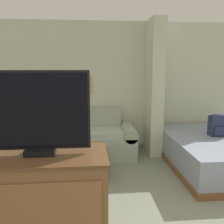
{
  "coord_description": "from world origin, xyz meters",
  "views": [
    {
      "loc": [
        -0.58,
        -1.47,
        1.72
      ],
      "look_at": [
        -0.24,
        2.16,
        1.05
      ],
      "focal_mm": 40.0,
      "sensor_mm": 36.0,
      "label": 1
    }
  ],
  "objects_px": {
    "coffee_table": "(84,156)",
    "table_lamp": "(18,115)",
    "tv_dresser": "(44,210)",
    "tv": "(38,113)",
    "backpack": "(219,124)",
    "bed": "(217,151)",
    "couch": "(80,140)"
  },
  "relations": [
    {
      "from": "couch",
      "to": "table_lamp",
      "type": "height_order",
      "value": "table_lamp"
    },
    {
      "from": "table_lamp",
      "to": "tv",
      "type": "xyz_separation_m",
      "value": [
        0.92,
        -2.72,
        0.52
      ]
    },
    {
      "from": "table_lamp",
      "to": "couch",
      "type": "bearing_deg",
      "value": -2.84
    },
    {
      "from": "tv_dresser",
      "to": "tv",
      "type": "bearing_deg",
      "value": 90.0
    },
    {
      "from": "tv",
      "to": "table_lamp",
      "type": "bearing_deg",
      "value": 108.76
    },
    {
      "from": "couch",
      "to": "bed",
      "type": "relative_size",
      "value": 0.96
    },
    {
      "from": "table_lamp",
      "to": "backpack",
      "type": "xyz_separation_m",
      "value": [
        3.57,
        -0.68,
        -0.1
      ]
    },
    {
      "from": "bed",
      "to": "backpack",
      "type": "relative_size",
      "value": 5.56
    },
    {
      "from": "couch",
      "to": "coffee_table",
      "type": "height_order",
      "value": "couch"
    },
    {
      "from": "bed",
      "to": "couch",
      "type": "bearing_deg",
      "value": 163.56
    },
    {
      "from": "table_lamp",
      "to": "tv_dresser",
      "type": "height_order",
      "value": "tv_dresser"
    },
    {
      "from": "couch",
      "to": "tv",
      "type": "bearing_deg",
      "value": -94.83
    },
    {
      "from": "coffee_table",
      "to": "tv",
      "type": "xyz_separation_m",
      "value": [
        -0.31,
        -1.72,
        1.0
      ]
    },
    {
      "from": "coffee_table",
      "to": "bed",
      "type": "xyz_separation_m",
      "value": [
        2.3,
        0.23,
        -0.08
      ]
    },
    {
      "from": "coffee_table",
      "to": "table_lamp",
      "type": "xyz_separation_m",
      "value": [
        -1.23,
        1.0,
        0.48
      ]
    },
    {
      "from": "tv",
      "to": "backpack",
      "type": "bearing_deg",
      "value": 37.53
    },
    {
      "from": "tv_dresser",
      "to": "tv",
      "type": "height_order",
      "value": "tv"
    },
    {
      "from": "couch",
      "to": "coffee_table",
      "type": "relative_size",
      "value": 2.7
    },
    {
      "from": "tv_dresser",
      "to": "bed",
      "type": "bearing_deg",
      "value": 36.87
    },
    {
      "from": "couch",
      "to": "tv_dresser",
      "type": "bearing_deg",
      "value": -94.83
    },
    {
      "from": "tv_dresser",
      "to": "backpack",
      "type": "distance_m",
      "value": 3.35
    },
    {
      "from": "couch",
      "to": "table_lamp",
      "type": "distance_m",
      "value": 1.25
    },
    {
      "from": "table_lamp",
      "to": "tv_dresser",
      "type": "distance_m",
      "value": 2.89
    },
    {
      "from": "coffee_table",
      "to": "bed",
      "type": "bearing_deg",
      "value": 5.83
    },
    {
      "from": "table_lamp",
      "to": "tv_dresser",
      "type": "bearing_deg",
      "value": -71.24
    },
    {
      "from": "couch",
      "to": "tv_dresser",
      "type": "xyz_separation_m",
      "value": [
        -0.22,
        -2.66,
        0.18
      ]
    },
    {
      "from": "tv_dresser",
      "to": "tv",
      "type": "distance_m",
      "value": 0.85
    },
    {
      "from": "coffee_table",
      "to": "tv",
      "type": "relative_size",
      "value": 0.94
    },
    {
      "from": "bed",
      "to": "backpack",
      "type": "height_order",
      "value": "backpack"
    },
    {
      "from": "table_lamp",
      "to": "backpack",
      "type": "distance_m",
      "value": 3.64
    },
    {
      "from": "bed",
      "to": "tv_dresser",
      "type": "bearing_deg",
      "value": -143.13
    },
    {
      "from": "tv_dresser",
      "to": "table_lamp",
      "type": "bearing_deg",
      "value": 108.76
    }
  ]
}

